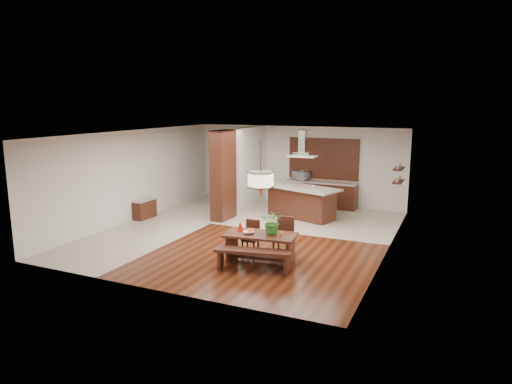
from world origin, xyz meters
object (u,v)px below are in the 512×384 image
at_px(hallway_console, 145,209).
at_px(foliage_plant, 273,222).
at_px(fruit_bowl, 249,232).
at_px(kitchen_island, 301,202).
at_px(dining_chair_left, 250,237).
at_px(dining_chair_right, 283,238).
at_px(pendant_lantern, 261,169).
at_px(microwave, 301,175).
at_px(range_hood, 303,143).
at_px(island_cup, 314,187).
at_px(dining_bench, 253,260).
at_px(dining_table, 261,241).

distance_m(hallway_console, foliage_plant, 5.90).
height_order(fruit_bowl, kitchen_island, kitchen_island).
height_order(dining_chair_left, dining_chair_right, dining_chair_right).
xyz_separation_m(pendant_lantern, microwave, (-1.13, 6.32, -1.13)).
bearing_deg(foliage_plant, kitchen_island, 99.87).
distance_m(pendant_lantern, foliage_plant, 1.28).
bearing_deg(range_hood, island_cup, -10.50).
distance_m(dining_chair_right, fruit_bowl, 0.94).
bearing_deg(fruit_bowl, pendant_lantern, 25.10).
distance_m(range_hood, island_cup, 1.44).
relative_size(hallway_console, foliage_plant, 1.49).
bearing_deg(dining_bench, dining_chair_right, 76.38).
bearing_deg(dining_chair_right, dining_bench, -104.50).
height_order(dining_chair_right, range_hood, range_hood).
bearing_deg(dining_bench, microwave, 99.87).
height_order(dining_chair_left, microwave, microwave).
bearing_deg(dining_chair_left, dining_bench, -64.87).
relative_size(pendant_lantern, foliage_plant, 2.22).
distance_m(dining_chair_right, kitchen_island, 4.02).
height_order(dining_chair_left, kitchen_island, kitchen_island).
bearing_deg(range_hood, fruit_bowl, -87.05).
bearing_deg(dining_table, dining_bench, -83.06).
relative_size(dining_chair_left, microwave, 1.41).
bearing_deg(island_cup, kitchen_island, 170.07).
xyz_separation_m(fruit_bowl, island_cup, (0.19, 4.53, 0.36)).
bearing_deg(dining_chair_left, dining_table, -46.14).
relative_size(hallway_console, microwave, 1.46).
xyz_separation_m(hallway_console, range_hood, (4.67, 2.21, 2.15)).
relative_size(dining_table, island_cup, 15.88).
distance_m(hallway_console, fruit_bowl, 5.48).
xyz_separation_m(dining_table, dining_chair_right, (0.35, 0.56, -0.02)).
height_order(dining_bench, fruit_bowl, fruit_bowl).
relative_size(dining_chair_right, island_cup, 8.87).
height_order(dining_table, foliage_plant, foliage_plant).
distance_m(dining_chair_right, pendant_lantern, 1.87).
relative_size(dining_chair_right, kitchen_island, 0.36).
height_order(hallway_console, pendant_lantern, pendant_lantern).
xyz_separation_m(foliage_plant, range_hood, (-0.76, 4.39, 1.47)).
xyz_separation_m(dining_table, foliage_plant, (0.27, 0.10, 0.48)).
height_order(dining_bench, island_cup, island_cup).
bearing_deg(hallway_console, kitchen_island, 25.25).
bearing_deg(dining_bench, hallway_console, 151.17).
xyz_separation_m(pendant_lantern, fruit_bowl, (-0.26, -0.12, -1.52)).
distance_m(pendant_lantern, range_hood, 4.52).
bearing_deg(dining_chair_right, range_hood, 101.29).
height_order(dining_bench, dining_chair_right, dining_chair_right).
xyz_separation_m(dining_bench, dining_chair_left, (-0.55, 1.06, 0.18)).
bearing_deg(hallway_console, dining_bench, -28.83).
bearing_deg(microwave, dining_chair_right, -52.07).
bearing_deg(dining_bench, dining_chair_left, 117.49).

